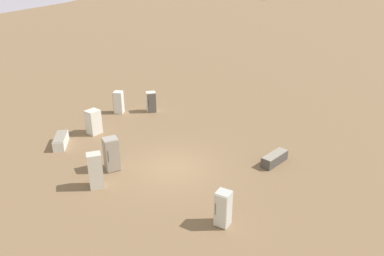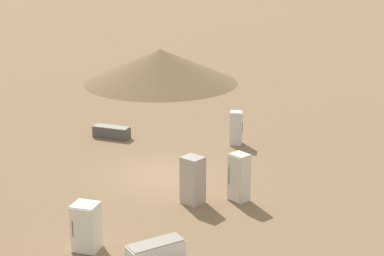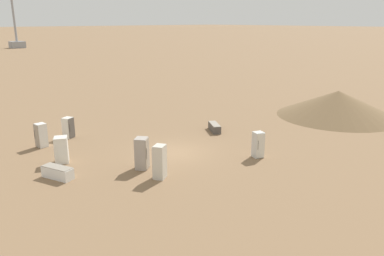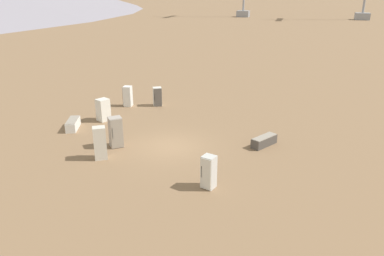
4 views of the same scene
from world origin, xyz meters
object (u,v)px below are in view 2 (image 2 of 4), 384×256
(discarded_fridge_4, at_px, (86,227))
(discarded_fridge_5, at_px, (156,252))
(discarded_fridge_0, at_px, (112,132))
(discarded_fridge_2, at_px, (193,180))
(discarded_fridge_1, at_px, (236,128))
(discarded_fridge_6, at_px, (239,177))

(discarded_fridge_4, distance_m, discarded_fridge_5, 2.46)
(discarded_fridge_0, xyz_separation_m, discarded_fridge_5, (-0.65, 12.76, 0.03))
(discarded_fridge_2, distance_m, discarded_fridge_5, 4.69)
(discarded_fridge_1, relative_size, discarded_fridge_4, 1.02)
(discarded_fridge_5, bearing_deg, discarded_fridge_2, 134.51)
(discarded_fridge_1, height_order, discarded_fridge_6, discarded_fridge_6)
(discarded_fridge_6, bearing_deg, discarded_fridge_4, 86.07)
(discarded_fridge_0, distance_m, discarded_fridge_4, 11.69)
(discarded_fridge_0, distance_m, discarded_fridge_5, 12.77)
(discarded_fridge_5, xyz_separation_m, discarded_fridge_6, (-3.72, -4.16, 0.61))
(discarded_fridge_1, bearing_deg, discarded_fridge_6, 4.72)
(discarded_fridge_6, bearing_deg, discarded_fridge_5, 107.08)
(discarded_fridge_1, distance_m, discarded_fridge_6, 6.72)
(discarded_fridge_5, height_order, discarded_fridge_6, discarded_fridge_6)
(discarded_fridge_2, xyz_separation_m, discarded_fridge_6, (-1.77, 0.07, 0.01))
(discarded_fridge_1, relative_size, discarded_fridge_5, 0.85)
(discarded_fridge_4, height_order, discarded_fridge_5, discarded_fridge_4)
(discarded_fridge_0, xyz_separation_m, discarded_fridge_4, (1.46, 11.59, 0.51))
(discarded_fridge_2, relative_size, discarded_fridge_5, 0.96)
(discarded_fridge_1, height_order, discarded_fridge_2, discarded_fridge_2)
(discarded_fridge_4, xyz_separation_m, discarded_fridge_5, (-2.11, 1.16, -0.47))
(discarded_fridge_2, relative_size, discarded_fridge_6, 0.99)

